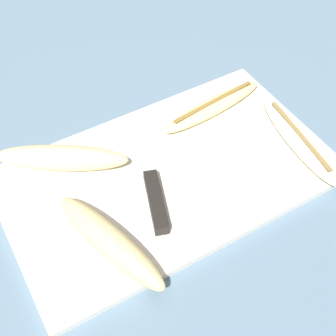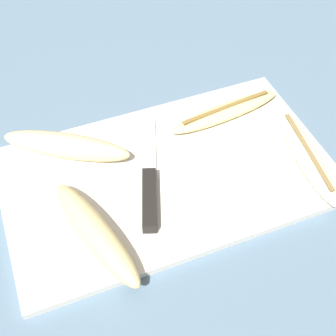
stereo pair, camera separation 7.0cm
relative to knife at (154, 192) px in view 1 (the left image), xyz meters
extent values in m
plane|color=slate|center=(0.04, 0.03, -0.02)|extent=(4.00, 4.00, 0.00)
cube|color=silver|center=(0.04, 0.03, -0.01)|extent=(0.49, 0.29, 0.01)
cube|color=black|center=(-0.01, -0.02, 0.00)|extent=(0.05, 0.10, 0.02)
cube|color=#B7BABF|center=(0.03, 0.09, -0.01)|extent=(0.06, 0.12, 0.00)
ellipsoid|color=beige|center=(-0.09, 0.12, 0.01)|extent=(0.19, 0.14, 0.04)
ellipsoid|color=#EDD689|center=(0.17, 0.10, 0.00)|extent=(0.21, 0.06, 0.02)
cube|color=olive|center=(0.17, 0.10, 0.01)|extent=(0.16, 0.02, 0.00)
ellipsoid|color=#DBC684|center=(-0.09, -0.05, 0.01)|extent=(0.09, 0.20, 0.04)
ellipsoid|color=beige|center=(0.24, -0.03, 0.00)|extent=(0.06, 0.20, 0.02)
cube|color=olive|center=(0.24, -0.03, 0.02)|extent=(0.03, 0.16, 0.00)
camera|label=1|loc=(-0.19, -0.36, 0.54)|focal=50.00mm
camera|label=2|loc=(-0.13, -0.39, 0.54)|focal=50.00mm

